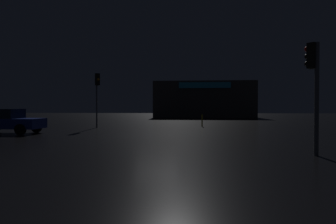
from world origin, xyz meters
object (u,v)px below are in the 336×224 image
object	(u,v)px
traffic_signal_cross_left	(314,76)
store_building	(203,100)
car_near	(6,121)
traffic_signal_main	(97,87)

from	to	relation	value
traffic_signal_cross_left	store_building	bearing A→B (deg)	93.07
traffic_signal_cross_left	car_near	distance (m)	17.29
store_building	traffic_signal_cross_left	xyz separation A→B (m)	(2.05, -38.14, -0.17)
store_building	car_near	xyz separation A→B (m)	(-13.75, -31.40, -2.12)
store_building	traffic_signal_cross_left	world-z (taller)	store_building
store_building	traffic_signal_main	size ratio (longest dim) A/B	3.71
traffic_signal_main	car_near	world-z (taller)	traffic_signal_main
traffic_signal_main	traffic_signal_cross_left	world-z (taller)	traffic_signal_main
traffic_signal_cross_left	traffic_signal_main	bearing A→B (deg)	134.46
store_building	car_near	world-z (taller)	store_building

